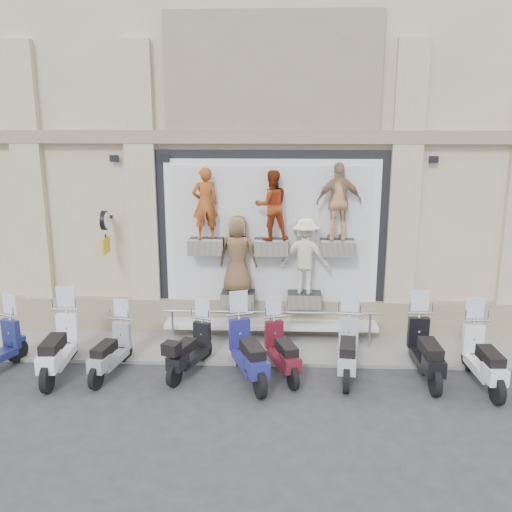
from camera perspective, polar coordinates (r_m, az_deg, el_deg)
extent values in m
plane|color=#2C2C2F|center=(11.79, 1.27, -13.08)|extent=(90.00, 90.00, 0.00)
cube|color=gray|center=(13.68, 1.45, -8.90)|extent=(16.00, 2.20, 0.08)
cube|color=black|center=(13.77, 1.57, 1.59)|extent=(5.60, 0.10, 4.30)
cube|color=white|center=(13.71, 1.57, 1.54)|extent=(5.10, 0.06, 3.90)
cube|color=white|center=(13.67, 1.57, 1.50)|extent=(4.70, 0.04, 3.60)
cube|color=white|center=(13.95, 1.49, -6.74)|extent=(5.10, 0.75, 0.10)
cube|color=#28282B|center=(13.54, -5.03, 1.00)|extent=(0.80, 0.50, 0.35)
imported|color=#B7521D|center=(13.34, -5.12, 5.24)|extent=(0.71, 0.58, 1.68)
cube|color=#28282B|center=(13.43, 1.55, 0.94)|extent=(0.80, 0.50, 0.35)
imported|color=maroon|center=(13.24, 1.58, 5.09)|extent=(0.91, 0.79, 1.62)
cube|color=#28282B|center=(13.50, 8.14, 0.86)|extent=(0.80, 0.50, 0.35)
imported|color=tan|center=(13.29, 8.30, 5.38)|extent=(1.10, 0.56, 1.80)
cube|color=#28282B|center=(13.82, -1.82, -4.29)|extent=(0.80, 0.50, 0.35)
imported|color=brown|center=(13.51, -1.85, 0.17)|extent=(0.97, 0.69, 1.86)
cube|color=#28282B|center=(13.80, 4.85, -4.36)|extent=(0.80, 0.50, 0.35)
imported|color=#EEE6C2|center=(13.49, 4.94, 0.04)|extent=(1.28, 0.87, 1.84)
cube|color=black|center=(14.03, -14.59, 3.67)|extent=(0.06, 0.56, 0.06)
cylinder|color=black|center=(13.78, -14.91, 3.46)|extent=(0.10, 0.46, 0.46)
cube|color=gold|center=(13.90, -14.76, 1.03)|extent=(0.04, 0.50, 0.38)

